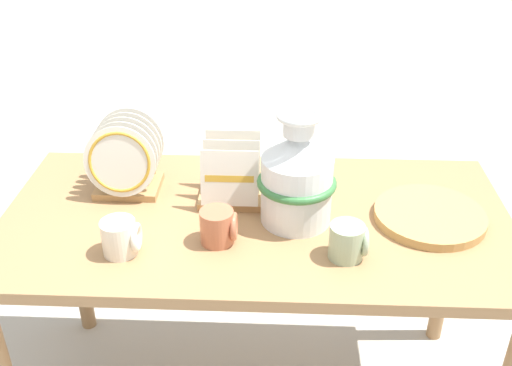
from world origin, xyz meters
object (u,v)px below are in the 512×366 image
(ceramic_vase, at_px, (297,176))
(mug_sage_glaze, at_px, (348,241))
(mug_terracotta_glaze, at_px, (219,227))
(wicker_charger_stack, at_px, (429,215))
(mug_cream_glaze, at_px, (121,237))
(dish_rack_round_plates, at_px, (125,162))
(dish_rack_square_plates, at_px, (232,182))

(ceramic_vase, height_order, mug_sage_glaze, ceramic_vase)
(mug_sage_glaze, xyz_separation_m, mug_terracotta_glaze, (-0.34, 0.05, 0.00))
(wicker_charger_stack, height_order, mug_cream_glaze, mug_cream_glaze)
(dish_rack_round_plates, relative_size, mug_terracotta_glaze, 2.36)
(mug_terracotta_glaze, bearing_deg, mug_sage_glaze, -8.84)
(mug_cream_glaze, bearing_deg, wicker_charger_stack, 12.99)
(dish_rack_square_plates, xyz_separation_m, mug_cream_glaze, (-0.27, -0.28, -0.01))
(mug_sage_glaze, bearing_deg, mug_terracotta_glaze, 171.16)
(wicker_charger_stack, relative_size, mug_sage_glaze, 3.16)
(wicker_charger_stack, relative_size, mug_cream_glaze, 3.16)
(dish_rack_round_plates, relative_size, mug_sage_glaze, 2.36)
(mug_terracotta_glaze, bearing_deg, wicker_charger_stack, 12.72)
(ceramic_vase, relative_size, dish_rack_round_plates, 1.41)
(wicker_charger_stack, height_order, mug_sage_glaze, mug_sage_glaze)
(dish_rack_square_plates, height_order, wicker_charger_stack, dish_rack_square_plates)
(mug_terracotta_glaze, bearing_deg, dish_rack_round_plates, 140.25)
(ceramic_vase, bearing_deg, mug_sage_glaze, -51.99)
(mug_terracotta_glaze, distance_m, mug_cream_glaze, 0.26)
(dish_rack_round_plates, xyz_separation_m, mug_cream_glaze, (0.06, -0.32, -0.05))
(wicker_charger_stack, distance_m, mug_sage_glaze, 0.31)
(ceramic_vase, height_order, dish_rack_round_plates, ceramic_vase)
(dish_rack_square_plates, relative_size, wicker_charger_stack, 0.61)
(dish_rack_square_plates, bearing_deg, wicker_charger_stack, -8.86)
(dish_rack_round_plates, bearing_deg, mug_terracotta_glaze, -39.75)
(ceramic_vase, bearing_deg, mug_cream_glaze, -158.75)
(ceramic_vase, relative_size, mug_terracotta_glaze, 3.33)
(dish_rack_square_plates, bearing_deg, mug_terracotta_glaze, -94.30)
(dish_rack_square_plates, distance_m, mug_terracotta_glaze, 0.22)
(mug_terracotta_glaze, bearing_deg, dish_rack_square_plates, 85.70)
(dish_rack_square_plates, relative_size, mug_terracotta_glaze, 1.93)
(mug_sage_glaze, relative_size, mug_terracotta_glaze, 1.00)
(wicker_charger_stack, distance_m, mug_terracotta_glaze, 0.61)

